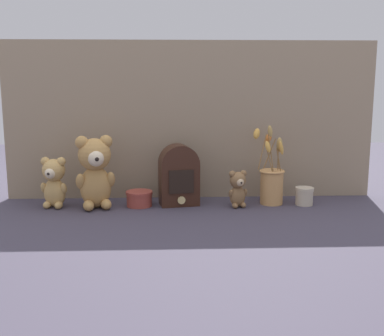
# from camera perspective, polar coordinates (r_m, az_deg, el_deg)

# --- Properties ---
(ground_plane) EXTENTS (4.00, 4.00, 0.00)m
(ground_plane) POSITION_cam_1_polar(r_m,az_deg,el_deg) (1.99, 0.02, -4.57)
(ground_plane) COLOR #3D3847
(backdrop_wall) EXTENTS (1.60, 0.02, 0.68)m
(backdrop_wall) POSITION_cam_1_polar(r_m,az_deg,el_deg) (2.10, -0.17, 5.64)
(backdrop_wall) COLOR gray
(backdrop_wall) RESTS_ON ground
(teddy_bear_large) EXTENTS (0.17, 0.15, 0.30)m
(teddy_bear_large) POSITION_cam_1_polar(r_m,az_deg,el_deg) (1.97, -11.41, -0.31)
(teddy_bear_large) COLOR tan
(teddy_bear_large) RESTS_ON ground
(teddy_bear_medium) EXTENTS (0.11, 0.11, 0.21)m
(teddy_bear_medium) POSITION_cam_1_polar(r_m,az_deg,el_deg) (2.04, -16.05, -1.52)
(teddy_bear_medium) COLOR tan
(teddy_bear_medium) RESTS_ON ground
(teddy_bear_small) EXTENTS (0.09, 0.08, 0.15)m
(teddy_bear_small) POSITION_cam_1_polar(r_m,az_deg,el_deg) (1.98, 5.45, -2.38)
(teddy_bear_small) COLOR olive
(teddy_bear_small) RESTS_ON ground
(flower_vase) EXTENTS (0.14, 0.14, 0.34)m
(flower_vase) POSITION_cam_1_polar(r_m,az_deg,el_deg) (2.04, 9.40, -1.56)
(flower_vase) COLOR tan
(flower_vase) RESTS_ON ground
(vintage_radio) EXTENTS (0.17, 0.12, 0.25)m
(vintage_radio) POSITION_cam_1_polar(r_m,az_deg,el_deg) (1.99, -1.56, -0.78)
(vintage_radio) COLOR #381E14
(vintage_radio) RESTS_ON ground
(decorative_tin_tall) EXTENTS (0.08, 0.08, 0.07)m
(decorative_tin_tall) POSITION_cam_1_polar(r_m,az_deg,el_deg) (2.06, 13.17, -3.25)
(decorative_tin_tall) COLOR beige
(decorative_tin_tall) RESTS_ON ground
(decorative_tin_short) EXTENTS (0.11, 0.11, 0.06)m
(decorative_tin_short) POSITION_cam_1_polar(r_m,az_deg,el_deg) (2.00, -6.27, -3.61)
(decorative_tin_short) COLOR #993D33
(decorative_tin_short) RESTS_ON ground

